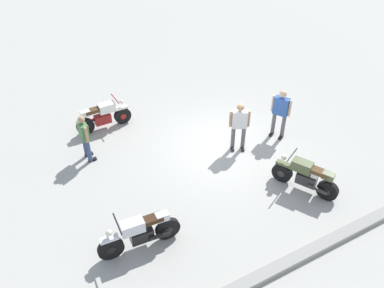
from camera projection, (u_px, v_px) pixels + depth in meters
ground_plane at (224, 147)px, 13.07m from camera, size 40.00×40.00×0.00m
curb_edge at (324, 244)px, 9.80m from camera, size 14.00×0.30×0.15m
motorcycle_silver_cruiser at (140, 233)px, 9.51m from camera, size 2.09×0.70×1.09m
motorcycle_cream_vintage at (103, 116)px, 13.65m from camera, size 1.95×0.70×1.07m
motorcycle_olive_vintage at (306, 177)px, 11.18m from camera, size 1.06×1.81×1.07m
person_in_blue_shirt at (280, 111)px, 12.97m from camera, size 0.49×0.63×1.75m
person_in_green_shirt at (85, 136)px, 12.05m from camera, size 0.33×0.63×1.59m
person_in_white_shirt at (239, 124)px, 12.44m from camera, size 0.62×0.48×1.68m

